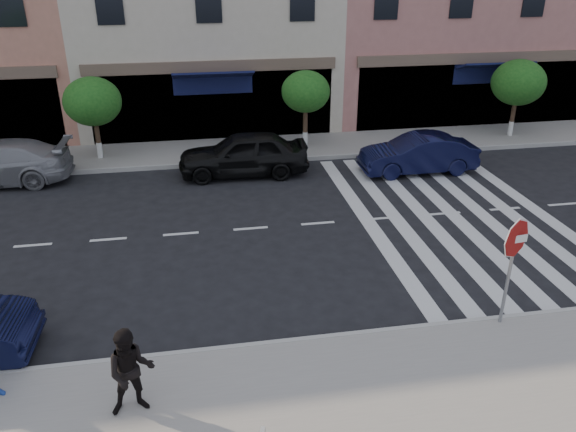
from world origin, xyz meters
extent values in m
plane|color=black|center=(0.00, 0.00, 0.00)|extent=(120.00, 120.00, 0.00)
cube|color=gray|center=(0.00, -3.75, 0.07)|extent=(60.00, 4.50, 0.15)
cube|color=gray|center=(0.00, 11.00, 0.07)|extent=(60.00, 3.00, 0.15)
cylinder|color=#473323|center=(-5.00, 10.80, 0.95)|extent=(0.18, 0.18, 1.60)
cylinder|color=silver|center=(-5.00, 10.80, 0.45)|extent=(0.20, 0.20, 0.60)
ellipsoid|color=#184E16|center=(-5.00, 10.80, 2.32)|extent=(2.10, 2.10, 1.79)
cylinder|color=#473323|center=(3.00, 10.80, 1.00)|extent=(0.18, 0.18, 1.71)
cylinder|color=silver|center=(3.00, 10.80, 0.45)|extent=(0.20, 0.20, 0.60)
ellipsoid|color=#184E16|center=(3.00, 10.80, 2.38)|extent=(1.90, 1.90, 1.62)
cylinder|color=#473323|center=(12.00, 10.80, 0.98)|extent=(0.18, 0.18, 1.65)
cylinder|color=silver|center=(12.00, 10.80, 0.45)|extent=(0.20, 0.20, 0.60)
ellipsoid|color=#184E16|center=(12.00, 10.80, 2.41)|extent=(2.20, 2.20, 1.87)
cylinder|color=gray|center=(4.69, -1.65, 1.25)|extent=(0.08, 0.08, 2.20)
cylinder|color=white|center=(4.69, -1.66, 2.15)|extent=(0.86, 0.12, 0.86)
cylinder|color=#9E1411|center=(4.69, -1.68, 2.15)|extent=(0.80, 0.13, 0.80)
cube|color=white|center=(4.69, -1.71, 2.15)|extent=(0.45, 0.08, 0.16)
imported|color=black|center=(-2.76, -2.91, 0.97)|extent=(0.86, 0.70, 1.63)
imported|color=black|center=(0.27, 8.45, 0.78)|extent=(4.66, 2.01, 1.57)
imported|color=black|center=(6.50, 7.60, 0.69)|extent=(4.18, 1.46, 1.38)
camera|label=1|loc=(-1.46, -10.57, 7.25)|focal=35.00mm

